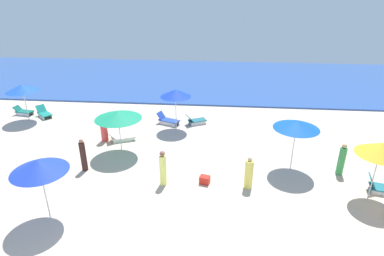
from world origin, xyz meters
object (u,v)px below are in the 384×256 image
Objects in this scene: beachgoer_1 at (104,128)px; beachgoer_3 at (342,160)px; lounge_chair_3_0 at (168,120)px; beachgoer_2 at (83,156)px; umbrella_3 at (176,93)px; cooler_box_0 at (205,180)px; lounge_chair_0_1 at (23,111)px; lounge_chair_1_1 at (383,187)px; beachgoer_5 at (163,169)px; umbrella_4 at (39,166)px; lounge_chair_5_0 at (121,137)px; lounge_chair_3_1 at (196,120)px; beachgoer_4 at (249,173)px; umbrella_5 at (118,115)px; lounge_chair_0_0 at (44,113)px; umbrella_0 at (22,88)px; umbrella_2 at (297,125)px; umbrella_1 at (381,149)px.

beachgoer_3 is at bearing 4.43° from beachgoer_1.
lounge_chair_3_0 is 6.79m from beachgoer_2.
umbrella_3 is at bearing -99.36° from beachgoer_2.
beachgoer_3 is at bearing 26.07° from cooler_box_0.
lounge_chair_1_1 is at bearing -100.69° from lounge_chair_0_1.
beachgoer_2 is 4.13m from beachgoer_5.
umbrella_4 reaches higher than beachgoer_5.
lounge_chair_3_0 reaches higher than lounge_chair_5_0.
lounge_chair_3_1 is (-8.71, 6.79, 0.00)m from lounge_chair_1_1.
beachgoer_2 reaches higher than beachgoer_4.
beachgoer_1 is at bearing -117.67° from beachgoer_5.
umbrella_4 is at bearing -102.16° from umbrella_5.
lounge_chair_3_1 is 0.87× the size of beachgoer_3.
lounge_chair_0_0 is 0.99× the size of lounge_chair_3_1.
lounge_chair_0_0 is 6.32m from beachgoer_1.
lounge_chair_3_1 reaches higher than lounge_chair_5_0.
beachgoer_1 is 1.01× the size of beachgoer_2.
lounge_chair_0_0 is at bearing 119.11° from umbrella_4.
umbrella_4 is (5.63, -10.12, 2.14)m from lounge_chair_0_0.
umbrella_3 reaches higher than cooler_box_0.
beachgoer_3 reaches higher than lounge_chair_0_1.
umbrella_5 is (-2.51, -3.39, -0.17)m from umbrella_3.
umbrella_0 is 1.54× the size of beachgoer_3.
lounge_chair_5_0 is at bearing -147.32° from umbrella_3.
umbrella_4 is 13.05m from beachgoer_3.
umbrella_4 is 5.94× the size of cooler_box_0.
umbrella_2 is at bearing -103.71° from lounge_chair_3_0.
umbrella_2 is at bearing 15.39° from beachgoer_4.
lounge_chair_0_1 is 0.86× the size of beachgoer_4.
lounge_chair_1_1 is 0.90× the size of beachgoer_2.
beachgoer_4 is 3.49× the size of cooler_box_0.
beachgoer_1 is (-0.95, -0.09, 0.54)m from lounge_chair_5_0.
umbrella_5 is (6.82, -4.62, 1.93)m from lounge_chair_0_0.
lounge_chair_0_1 is at bearing 169.69° from beachgoer_1.
umbrella_4 is (-3.03, -9.65, 2.14)m from lounge_chair_3_0.
umbrella_4 reaches higher than lounge_chair_3_0.
beachgoer_1 reaches higher than lounge_chair_3_0.
umbrella_2 is at bearing 80.78° from lounge_chair_1_1.
umbrella_4 is at bearing -138.77° from cooler_box_0.
umbrella_4 is at bearing 128.05° from lounge_chair_3_1.
cooler_box_0 is (2.77, -6.64, -0.09)m from lounge_chair_3_0.
beachgoer_2 reaches higher than lounge_chair_0_1.
umbrella_0 reaches higher than umbrella_5.
beachgoer_5 is (-5.99, -1.78, -1.60)m from umbrella_2.
umbrella_5 is 1.46× the size of lounge_chair_5_0.
lounge_chair_3_0 is 1.82m from lounge_chair_3_1.
beachgoer_4 is at bearing -10.96° from beachgoer_1.
umbrella_0 is 1.49× the size of beachgoer_2.
beachgoer_5 is at bearing -115.34° from lounge_chair_0_1.
cooler_box_0 is (-6.95, 0.56, -2.22)m from umbrella_1.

